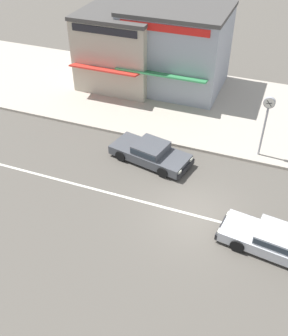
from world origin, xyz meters
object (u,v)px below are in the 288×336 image
at_px(street_clock, 267,114).
at_px(shopfront_corner_warung, 123,46).
at_px(sedan_silver_2, 277,241).
at_px(shopfront_mid_block, 176,48).
at_px(sedan_dark_grey_1, 151,152).

relative_size(street_clock, shopfront_corner_warung, 0.53).
height_order(sedan_silver_2, street_clock, street_clock).
bearing_deg(street_clock, sedan_silver_2, -75.97).
distance_m(shopfront_corner_warung, shopfront_mid_block, 3.64).
xyz_separation_m(sedan_silver_2, shopfront_mid_block, (-8.40, 12.81, 2.29)).
bearing_deg(shopfront_mid_block, street_clock, -43.36).
bearing_deg(sedan_dark_grey_1, sedan_silver_2, -29.79).
bearing_deg(sedan_dark_grey_1, shopfront_corner_warung, 121.42).
bearing_deg(shopfront_corner_warung, sedan_dark_grey_1, -58.58).
distance_m(sedan_dark_grey_1, shopfront_mid_block, 9.28).
height_order(sedan_dark_grey_1, shopfront_mid_block, shopfront_mid_block).
bearing_deg(sedan_dark_grey_1, street_clock, 24.75).
height_order(sedan_dark_grey_1, street_clock, street_clock).
relative_size(sedan_dark_grey_1, street_clock, 1.33).
relative_size(sedan_silver_2, shopfront_mid_block, 0.73).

